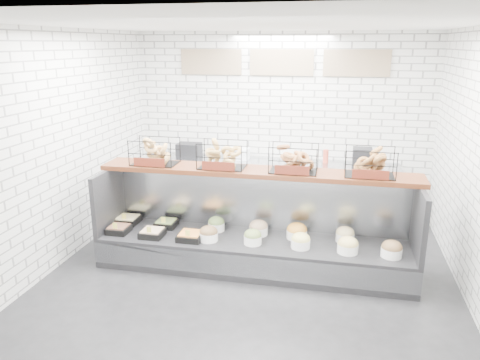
# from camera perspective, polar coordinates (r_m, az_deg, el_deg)

# --- Properties ---
(ground) EXTENTS (5.50, 5.50, 0.00)m
(ground) POSITION_cam_1_polar(r_m,az_deg,el_deg) (5.94, 1.09, -11.82)
(ground) COLOR black
(ground) RESTS_ON ground
(room_shell) EXTENTS (5.02, 5.51, 3.01)m
(room_shell) POSITION_cam_1_polar(r_m,az_deg,el_deg) (5.88, 2.34, 9.03)
(room_shell) COLOR silver
(room_shell) RESTS_ON ground
(display_case) EXTENTS (4.00, 0.90, 1.20)m
(display_case) POSITION_cam_1_polar(r_m,az_deg,el_deg) (6.10, 1.76, -7.61)
(display_case) COLOR black
(display_case) RESTS_ON ground
(bagel_shelf) EXTENTS (4.10, 0.50, 0.40)m
(bagel_shelf) POSITION_cam_1_polar(r_m,az_deg,el_deg) (5.92, 2.13, 2.45)
(bagel_shelf) COLOR #3C1A0D
(bagel_shelf) RESTS_ON display_case
(prep_counter) EXTENTS (4.00, 0.60, 1.20)m
(prep_counter) POSITION_cam_1_polar(r_m,az_deg,el_deg) (7.99, 4.41, -0.70)
(prep_counter) COLOR #93969B
(prep_counter) RESTS_ON ground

